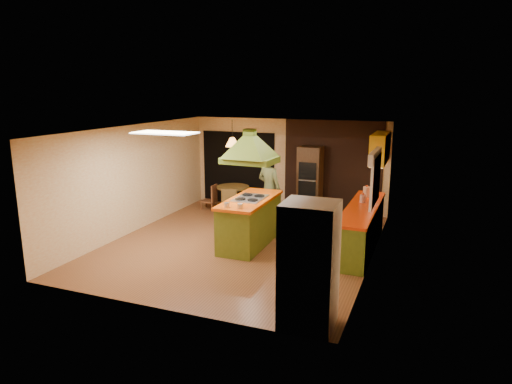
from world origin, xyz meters
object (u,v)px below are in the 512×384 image
at_px(refrigerator, 309,266).
at_px(canister_large, 367,192).
at_px(man, 269,190).
at_px(kitchen_island, 250,221).
at_px(wall_oven, 310,180).
at_px(dining_table, 233,193).

bearing_deg(refrigerator, canister_large, 86.82).
bearing_deg(canister_large, man, -177.17).
relative_size(kitchen_island, refrigerator, 1.13).
height_order(kitchen_island, wall_oven, wall_oven).
relative_size(kitchen_island, canister_large, 8.97).
bearing_deg(kitchen_island, man, 91.70).
bearing_deg(refrigerator, kitchen_island, 124.15).
distance_m(kitchen_island, canister_large, 2.74).
height_order(man, canister_large, man).
height_order(kitchen_island, refrigerator, refrigerator).
bearing_deg(man, refrigerator, 137.20).
bearing_deg(refrigerator, dining_table, 122.50).
relative_size(wall_oven, canister_large, 7.91).
xyz_separation_m(man, wall_oven, (0.60, 1.54, -0.01)).
relative_size(kitchen_island, man, 1.12).
bearing_deg(wall_oven, canister_large, -40.19).
distance_m(man, canister_large, 2.29).
bearing_deg(canister_large, wall_oven, 139.73).
height_order(man, wall_oven, man).
xyz_separation_m(wall_oven, canister_large, (1.68, -1.43, 0.12)).
height_order(kitchen_island, dining_table, kitchen_island).
height_order(man, refrigerator, man).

